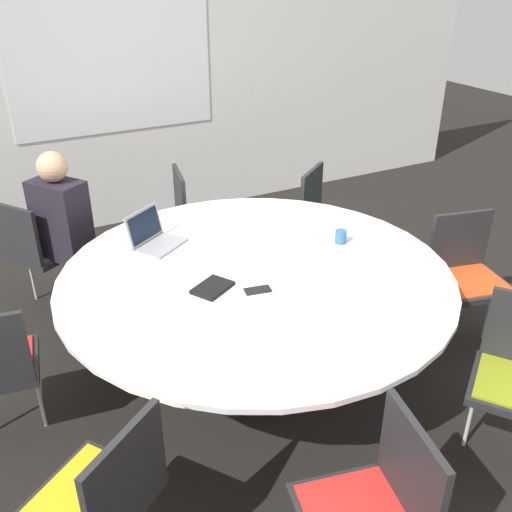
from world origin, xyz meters
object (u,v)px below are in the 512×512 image
object	(u,v)px
chair_0	(34,246)
chair_3	(375,504)
chair_7	(197,212)
cell_phone	(258,290)
spiral_notebook	(212,288)
chair_6	(326,214)
chair_5	(467,269)
chair_2	(103,493)
laptop	(153,237)
person_0	(64,223)
coffee_cup	(341,237)

from	to	relation	value
chair_0	chair_3	world-z (taller)	same
chair_3	chair_7	world-z (taller)	same
chair_3	cell_phone	world-z (taller)	chair_3
chair_0	spiral_notebook	world-z (taller)	chair_0
chair_6	spiral_notebook	world-z (taller)	chair_6
chair_0	chair_6	xyz separation A→B (m)	(2.12, -0.49, 0.00)
chair_5	chair_2	bearing A→B (deg)	27.17
chair_0	spiral_notebook	size ratio (longest dim) A/B	3.41
spiral_notebook	cell_phone	size ratio (longest dim) A/B	1.70
laptop	cell_phone	world-z (taller)	laptop
person_0	coffee_cup	distance (m)	1.86
chair_7	person_0	distance (m)	1.07
chair_5	chair_6	xyz separation A→B (m)	(-0.30, 1.17, 0.00)
chair_3	laptop	bearing A→B (deg)	16.95
chair_6	chair_7	bearing A→B (deg)	-66.47
chair_6	spiral_notebook	distance (m)	1.72
person_0	chair_7	bearing A→B (deg)	65.42
chair_5	cell_phone	size ratio (longest dim) A/B	5.81
cell_phone	person_0	bearing A→B (deg)	116.92
chair_0	cell_phone	world-z (taller)	chair_0
chair_0	chair_2	size ratio (longest dim) A/B	1.00
chair_6	spiral_notebook	size ratio (longest dim) A/B	3.41
chair_2	cell_phone	distance (m)	1.27
chair_5	chair_6	size ratio (longest dim) A/B	1.00
chair_2	chair_7	xyz separation A→B (m)	(1.34, 2.30, 0.00)
chair_7	spiral_notebook	size ratio (longest dim) A/B	3.41
chair_5	coffee_cup	xyz separation A→B (m)	(-0.77, 0.34, 0.26)
spiral_notebook	coffee_cup	bearing A→B (deg)	8.58
chair_0	chair_7	distance (m)	1.24
chair_6	cell_phone	size ratio (longest dim) A/B	5.81
chair_2	chair_3	world-z (taller)	same
coffee_cup	chair_2	bearing A→B (deg)	-151.12
person_0	cell_phone	world-z (taller)	person_0
spiral_notebook	chair_0	bearing A→B (deg)	116.40
laptop	person_0	bearing A→B (deg)	88.85
person_0	spiral_notebook	bearing A→B (deg)	-12.04
chair_2	chair_5	xyz separation A→B (m)	(2.53, 0.63, 0.00)
chair_2	coffee_cup	distance (m)	2.02
person_0	cell_phone	bearing A→B (deg)	-6.89
chair_2	laptop	size ratio (longest dim) A/B	2.30
chair_2	chair_3	size ratio (longest dim) A/B	1.00
laptop	cell_phone	bearing A→B (deg)	-102.17
chair_5	person_0	xyz separation A→B (m)	(-2.22, 1.51, 0.19)
chair_5	laptop	xyz separation A→B (m)	(-1.81, 0.86, 0.27)
chair_6	chair_7	size ratio (longest dim) A/B	1.00
chair_0	chair_3	xyz separation A→B (m)	(0.77, -2.81, 0.00)
chair_2	person_0	size ratio (longest dim) A/B	0.71
chair_2	laptop	bearing A→B (deg)	28.35
chair_3	chair_0	bearing A→B (deg)	27.96
cell_phone	chair_3	bearing A→B (deg)	-97.29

